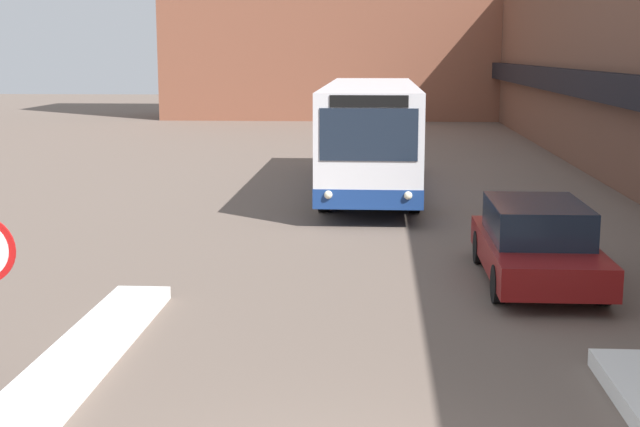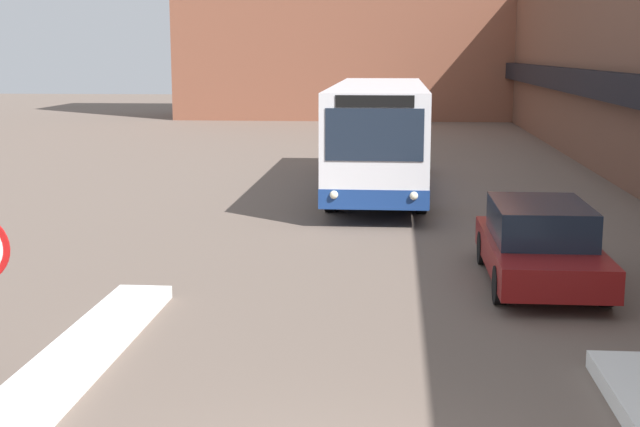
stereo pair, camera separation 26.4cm
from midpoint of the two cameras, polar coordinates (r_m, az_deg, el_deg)
name	(u,v)px [view 2 (the right image)]	position (r m, az deg, el deg)	size (l,w,h in m)	color
snow_bank_left	(55,379)	(11.71, -15.99, -10.13)	(0.90, 8.27, 0.21)	silver
city_bus	(379,133)	(26.74, 4.09, 5.18)	(2.63, 12.25, 3.18)	silver
parked_car_front	(540,243)	(16.50, 14.32, -1.86)	(1.91, 4.59, 1.45)	maroon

